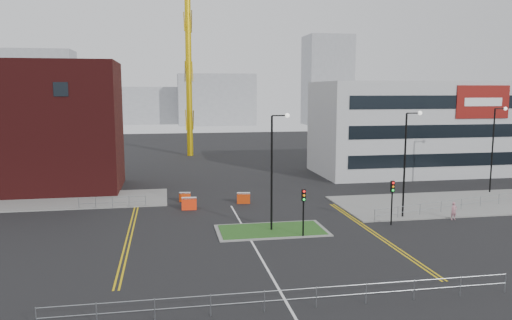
{
  "coord_description": "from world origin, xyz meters",
  "views": [
    {
      "loc": [
        -5.92,
        -29.02,
        10.9
      ],
      "look_at": [
        1.58,
        12.46,
        5.0
      ],
      "focal_mm": 35.0,
      "sensor_mm": 36.0,
      "label": 1
    }
  ],
  "objects": [
    {
      "name": "yellow_right_a",
      "position": [
        9.5,
        6.0,
        0.01
      ],
      "size": [
        0.12,
        20.0,
        0.01
      ],
      "primitive_type": "cube",
      "color": "gold",
      "rests_on": "ground"
    },
    {
      "name": "streetlamp_right_far",
      "position": [
        28.22,
        18.0,
        5.41
      ],
      "size": [
        1.46,
        0.36,
        9.18
      ],
      "color": "black",
      "rests_on": "ground"
    },
    {
      "name": "traffic_light_island",
      "position": [
        4.0,
        5.98,
        2.57
      ],
      "size": [
        0.28,
        0.33,
        3.65
      ],
      "color": "black",
      "rests_on": "ground"
    },
    {
      "name": "railing_left",
      "position": [
        -11.0,
        18.0,
        0.74
      ],
      "size": [
        6.05,
        0.05,
        1.1
      ],
      "color": "gray",
      "rests_on": "ground"
    },
    {
      "name": "skyline_c",
      "position": [
        45.0,
        125.0,
        14.0
      ],
      "size": [
        14.0,
        12.0,
        28.0
      ],
      "primitive_type": "cube",
      "color": "gray",
      "rests_on": "ground"
    },
    {
      "name": "island_kerb",
      "position": [
        2.0,
        8.0,
        0.04
      ],
      "size": [
        8.6,
        4.6,
        0.08
      ],
      "primitive_type": "cube",
      "color": "slate",
      "rests_on": "ground"
    },
    {
      "name": "yellow_right_b",
      "position": [
        9.8,
        6.0,
        0.01
      ],
      "size": [
        0.12,
        20.0,
        0.01
      ],
      "primitive_type": "cube",
      "color": "gold",
      "rests_on": "ground"
    },
    {
      "name": "grass_island",
      "position": [
        2.0,
        8.0,
        0.06
      ],
      "size": [
        8.0,
        4.0,
        0.12
      ],
      "primitive_type": "cube",
      "color": "#1E4617",
      "rests_on": "ground"
    },
    {
      "name": "streetlamp_right_near",
      "position": [
        14.22,
        10.0,
        5.41
      ],
      "size": [
        1.46,
        0.36,
        9.18
      ],
      "color": "black",
      "rests_on": "ground"
    },
    {
      "name": "brick_building",
      "position": [
        -22.97,
        28.0,
        6.85
      ],
      "size": [
        24.2,
        10.07,
        14.24
      ],
      "color": "#451111",
      "rests_on": "ground"
    },
    {
      "name": "skyline_b",
      "position": [
        10.0,
        130.0,
        8.0
      ],
      "size": [
        24.0,
        12.0,
        16.0
      ],
      "primitive_type": "cube",
      "color": "gray",
      "rests_on": "ground"
    },
    {
      "name": "yellow_left_a",
      "position": [
        -9.0,
        10.0,
        0.01
      ],
      "size": [
        0.12,
        24.0,
        0.01
      ],
      "primitive_type": "cube",
      "color": "gold",
      "rests_on": "ground"
    },
    {
      "name": "railing_front",
      "position": [
        0.0,
        -6.0,
        0.78
      ],
      "size": [
        24.05,
        0.05,
        1.1
      ],
      "color": "gray",
      "rests_on": "ground"
    },
    {
      "name": "barrier_mid",
      "position": [
        -4.0,
        16.2,
        0.62
      ],
      "size": [
        1.38,
        0.5,
        1.15
      ],
      "color": "#FF330E",
      "rests_on": "ground"
    },
    {
      "name": "pavement_left",
      "position": [
        -20.0,
        22.0,
        0.06
      ],
      "size": [
        28.0,
        8.0,
        0.12
      ],
      "primitive_type": "cube",
      "color": "slate",
      "rests_on": "ground"
    },
    {
      "name": "centre_line",
      "position": [
        0.0,
        2.0,
        0.01
      ],
      "size": [
        0.15,
        30.0,
        0.01
      ],
      "primitive_type": "cube",
      "color": "silver",
      "rests_on": "ground"
    },
    {
      "name": "barrier_right",
      "position": [
        1.32,
        17.86,
        0.58
      ],
      "size": [
        1.32,
        0.61,
        1.07
      ],
      "color": "#C4350A",
      "rests_on": "ground"
    },
    {
      "name": "barrier_left",
      "position": [
        -4.26,
        19.65,
        0.51
      ],
      "size": [
        1.14,
        0.49,
        0.93
      ],
      "color": "red",
      "rests_on": "ground"
    },
    {
      "name": "railing_right",
      "position": [
        20.5,
        11.5,
        0.78
      ],
      "size": [
        19.05,
        5.05,
        1.1
      ],
      "color": "gray",
      "rests_on": "ground"
    },
    {
      "name": "ground",
      "position": [
        0.0,
        0.0,
        0.0
      ],
      "size": [
        200.0,
        200.0,
        0.0
      ],
      "primitive_type": "plane",
      "color": "black",
      "rests_on": "ground"
    },
    {
      "name": "skyline_d",
      "position": [
        -8.0,
        140.0,
        6.0
      ],
      "size": [
        30.0,
        12.0,
        12.0
      ],
      "primitive_type": "cube",
      "color": "gray",
      "rests_on": "ground"
    },
    {
      "name": "pedestrian",
      "position": [
        17.92,
        8.55,
        0.76
      ],
      "size": [
        0.59,
        0.42,
        1.53
      ],
      "primitive_type": "imported",
      "rotation": [
        0.0,
        0.0,
        0.09
      ],
      "color": "#C27D8C",
      "rests_on": "ground"
    },
    {
      "name": "skyline_a",
      "position": [
        -40.0,
        120.0,
        11.0
      ],
      "size": [
        18.0,
        12.0,
        22.0
      ],
      "primitive_type": "cube",
      "color": "gray",
      "rests_on": "ground"
    },
    {
      "name": "pavement_right",
      "position": [
        22.0,
        14.0,
        0.06
      ],
      "size": [
        24.0,
        10.0,
        0.12
      ],
      "primitive_type": "cube",
      "color": "slate",
      "rests_on": "ground"
    },
    {
      "name": "streetlamp_island",
      "position": [
        2.22,
        8.0,
        5.41
      ],
      "size": [
        1.46,
        0.36,
        9.18
      ],
      "color": "black",
      "rests_on": "ground"
    },
    {
      "name": "yellow_left_b",
      "position": [
        -8.7,
        10.0,
        0.01
      ],
      "size": [
        0.12,
        24.0,
        0.01
      ],
      "primitive_type": "cube",
      "color": "gold",
      "rests_on": "ground"
    },
    {
      "name": "office_block",
      "position": [
        26.01,
        31.97,
        6.0
      ],
      "size": [
        25.0,
        12.2,
        12.0
      ],
      "color": "#B3B6B9",
      "rests_on": "ground"
    },
    {
      "name": "traffic_light_right",
      "position": [
        12.0,
        7.98,
        2.57
      ],
      "size": [
        0.28,
        0.33,
        3.65
      ],
      "color": "black",
      "rests_on": "ground"
    }
  ]
}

